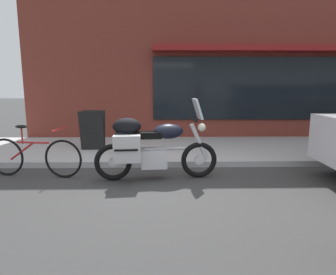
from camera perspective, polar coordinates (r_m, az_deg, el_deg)
name	(u,v)px	position (r m, az deg, el deg)	size (l,w,h in m)	color
ground_plane	(162,184)	(4.86, -1.22, -9.15)	(80.00, 80.00, 0.00)	#373737
touring_motorcycle	(149,146)	(4.95, -3.73, -1.60)	(2.13, 0.79, 1.40)	black
parked_bicycle	(34,156)	(5.69, -24.89, -3.34)	(1.77, 0.48, 0.93)	black
sandwich_board_sign	(93,130)	(7.09, -14.60, 1.40)	(0.55, 0.41, 0.92)	black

